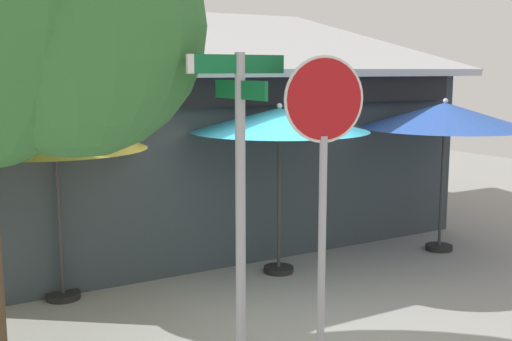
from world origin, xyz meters
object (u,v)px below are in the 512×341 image
Objects in this scene: patio_umbrella_mustard_left at (55,133)px; patio_umbrella_royal_blue_right at (445,116)px; patio_umbrella_teal_center at (279,121)px; street_sign_post at (240,190)px; stop_sign at (323,162)px.

patio_umbrella_royal_blue_right is at bearing -8.08° from patio_umbrella_mustard_left.
patio_umbrella_teal_center reaches higher than patio_umbrella_mustard_left.
street_sign_post is 1.15× the size of patio_umbrella_royal_blue_right.
patio_umbrella_teal_center is at bearing 173.08° from patio_umbrella_royal_blue_right.
patio_umbrella_royal_blue_right is at bearing 25.28° from street_sign_post.
stop_sign is 1.25× the size of patio_umbrella_mustard_left.
stop_sign is at bearing -116.10° from patio_umbrella_teal_center.
patio_umbrella_mustard_left is 0.91× the size of patio_umbrella_royal_blue_right.
street_sign_post is at bearing 153.16° from stop_sign.
patio_umbrella_teal_center is (3.00, -0.49, 0.07)m from patio_umbrella_mustard_left.
patio_umbrella_teal_center is (1.51, 3.09, 0.09)m from stop_sign.
patio_umbrella_royal_blue_right reaches higher than patio_umbrella_teal_center.
street_sign_post reaches higher than patio_umbrella_royal_blue_right.
stop_sign is at bearing -26.84° from street_sign_post.
patio_umbrella_royal_blue_right is (2.91, -0.35, -0.02)m from patio_umbrella_teal_center.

